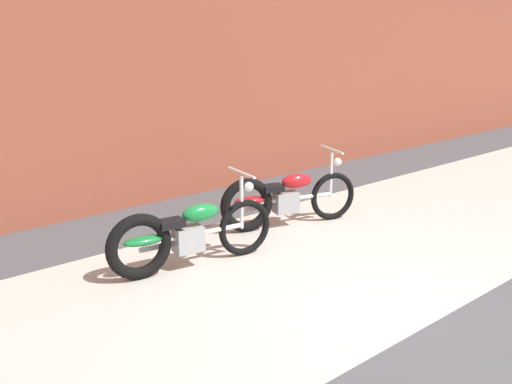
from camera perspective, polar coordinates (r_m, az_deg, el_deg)
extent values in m
plane|color=#47474C|center=(5.41, 16.62, -13.01)|extent=(80.00, 80.00, 0.00)
cube|color=#B2ADA3|center=(6.40, 3.41, -7.64)|extent=(36.00, 3.50, 0.01)
cube|color=brown|center=(8.70, -12.86, 17.16)|extent=(36.00, 0.50, 5.62)
torus|color=black|center=(6.65, -1.15, -3.60)|extent=(0.68, 0.18, 0.68)
torus|color=black|center=(6.12, -11.73, -5.44)|extent=(0.74, 0.23, 0.73)
cylinder|color=silver|center=(6.34, -6.22, -4.27)|extent=(1.23, 0.24, 0.06)
cube|color=#99999E|center=(6.33, -6.87, -4.74)|extent=(0.35, 0.26, 0.28)
ellipsoid|color=#197A38|center=(6.30, -5.63, -2.09)|extent=(0.46, 0.25, 0.20)
ellipsoid|color=#197A38|center=(6.11, -11.32, -4.84)|extent=(0.46, 0.24, 0.10)
cube|color=black|center=(6.18, -8.61, -3.15)|extent=(0.31, 0.24, 0.08)
cylinder|color=silver|center=(6.53, -1.47, -1.10)|extent=(0.05, 0.05, 0.62)
cylinder|color=silver|center=(6.43, -1.49, 1.97)|extent=(0.12, 0.58, 0.03)
sphere|color=white|center=(6.53, -0.73, 0.55)|extent=(0.11, 0.11, 0.11)
cylinder|color=silver|center=(6.40, -9.37, -5.38)|extent=(0.55, 0.14, 0.06)
torus|color=black|center=(7.97, 7.75, -0.43)|extent=(0.67, 0.28, 0.68)
torus|color=black|center=(7.41, -0.96, -1.34)|extent=(0.74, 0.34, 0.73)
cylinder|color=silver|center=(7.66, 3.56, -0.67)|extent=(1.20, 0.42, 0.06)
cube|color=#99999E|center=(7.63, 3.02, -1.03)|extent=(0.37, 0.31, 0.28)
ellipsoid|color=red|center=(7.63, 4.13, 1.12)|extent=(0.48, 0.31, 0.20)
ellipsoid|color=red|center=(7.41, -0.60, -0.85)|extent=(0.47, 0.30, 0.10)
cube|color=black|center=(7.49, 1.66, 0.41)|extent=(0.33, 0.27, 0.08)
cylinder|color=silver|center=(7.87, 7.58, 1.71)|extent=(0.06, 0.06, 0.62)
cylinder|color=silver|center=(7.79, 7.67, 4.28)|extent=(0.20, 0.56, 0.03)
sphere|color=white|center=(7.88, 8.25, 3.04)|extent=(0.11, 0.11, 0.11)
cylinder|color=silver|center=(7.69, 0.91, -1.50)|extent=(0.54, 0.22, 0.06)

